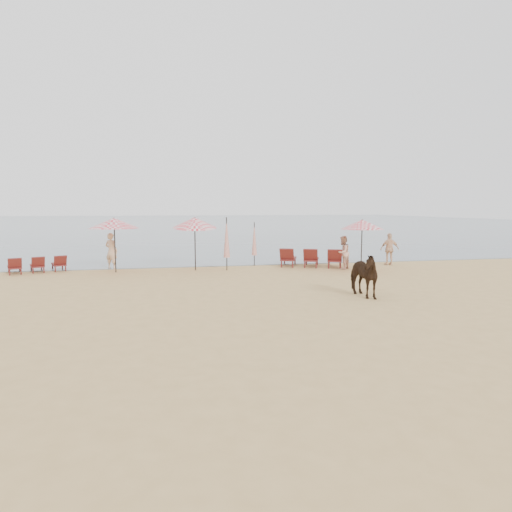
% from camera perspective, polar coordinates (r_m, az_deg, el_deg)
% --- Properties ---
extents(ground, '(120.00, 120.00, 0.00)m').
position_cam_1_polar(ground, '(13.23, 4.30, -7.17)').
color(ground, tan).
rests_on(ground, ground).
extents(sea, '(160.00, 140.00, 0.06)m').
position_cam_1_polar(sea, '(92.49, -9.22, 4.52)').
color(sea, '#51606B').
rests_on(sea, ground).
extents(lounger_cluster_left, '(2.84, 2.24, 0.55)m').
position_cam_1_polar(lounger_cluster_left, '(23.10, -27.12, -1.02)').
color(lounger_cluster_left, maroon).
rests_on(lounger_cluster_left, ground).
extents(lounger_cluster_right, '(3.61, 2.89, 0.69)m').
position_cam_1_polar(lounger_cluster_right, '(22.55, 7.35, -0.26)').
color(lounger_cluster_right, maroon).
rests_on(lounger_cluster_right, ground).
extents(umbrella_open_left_a, '(2.31, 2.31, 2.63)m').
position_cam_1_polar(umbrella_open_left_a, '(21.51, -18.40, 4.17)').
color(umbrella_open_left_a, black).
rests_on(umbrella_open_left_a, ground).
extents(umbrella_open_left_b, '(2.15, 2.19, 2.74)m').
position_cam_1_polar(umbrella_open_left_b, '(21.32, -8.17, 4.44)').
color(umbrella_open_left_b, black).
rests_on(umbrella_open_left_b, ground).
extents(umbrella_open_right, '(2.08, 2.08, 2.54)m').
position_cam_1_polar(umbrella_open_right, '(21.56, 13.98, 4.10)').
color(umbrella_open_right, black).
rests_on(umbrella_open_right, ground).
extents(umbrella_closed_left, '(0.29, 0.29, 2.34)m').
position_cam_1_polar(umbrella_closed_left, '(22.78, -0.23, 2.28)').
color(umbrella_closed_left, black).
rests_on(umbrella_closed_left, ground).
extents(umbrella_closed_right, '(0.32, 0.32, 2.64)m').
position_cam_1_polar(umbrella_closed_right, '(21.17, -3.94, 2.44)').
color(umbrella_closed_right, black).
rests_on(umbrella_closed_right, ground).
extents(cow, '(1.07, 1.95, 1.57)m').
position_cam_1_polar(cow, '(15.42, 13.83, -2.41)').
color(cow, black).
rests_on(cow, ground).
extents(beachgoer_left, '(0.80, 0.71, 1.84)m').
position_cam_1_polar(beachgoer_left, '(22.82, -18.73, 0.64)').
color(beachgoer_left, '#DAAD88').
rests_on(beachgoer_left, ground).
extents(beachgoer_right_a, '(1.04, 1.02, 1.69)m').
position_cam_1_polar(beachgoer_right_a, '(22.03, 11.51, 0.45)').
color(beachgoer_right_a, '#D9A087').
rests_on(beachgoer_right_a, ground).
extents(beachgoer_right_b, '(1.06, 0.54, 1.74)m').
position_cam_1_polar(beachgoer_right_b, '(24.26, 17.38, 0.89)').
color(beachgoer_right_b, '#DFB08B').
rests_on(beachgoer_right_b, ground).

